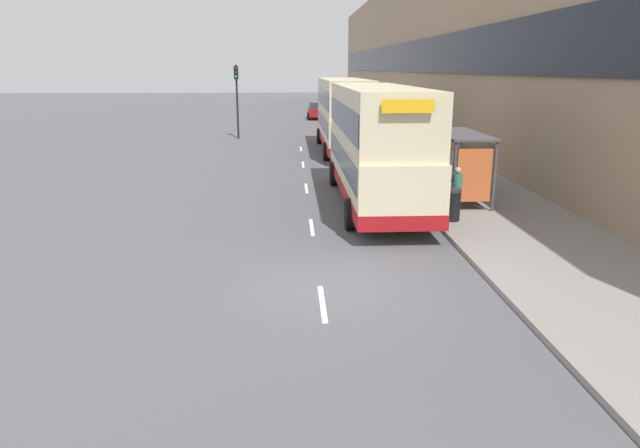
# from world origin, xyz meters

# --- Properties ---
(ground_plane) EXTENTS (220.00, 220.00, 0.00)m
(ground_plane) POSITION_xyz_m (0.00, 0.00, 0.00)
(ground_plane) COLOR #515156
(pavement) EXTENTS (5.00, 93.00, 0.14)m
(pavement) POSITION_xyz_m (6.50, 38.50, 0.07)
(pavement) COLOR gray
(pavement) RESTS_ON ground_plane
(terrace_facade) EXTENTS (3.10, 93.00, 12.85)m
(terrace_facade) POSITION_xyz_m (10.49, 38.50, 6.42)
(terrace_facade) COLOR #9E846B
(terrace_facade) RESTS_ON ground_plane
(lane_mark_0) EXTENTS (0.12, 2.00, 0.01)m
(lane_mark_0) POSITION_xyz_m (0.00, -0.84, 0.01)
(lane_mark_0) COLOR silver
(lane_mark_0) RESTS_ON ground_plane
(lane_mark_1) EXTENTS (0.12, 2.00, 0.01)m
(lane_mark_1) POSITION_xyz_m (0.00, 5.29, 0.01)
(lane_mark_1) COLOR silver
(lane_mark_1) RESTS_ON ground_plane
(lane_mark_2) EXTENTS (0.12, 2.00, 0.01)m
(lane_mark_2) POSITION_xyz_m (0.00, 11.42, 0.01)
(lane_mark_2) COLOR silver
(lane_mark_2) RESTS_ON ground_plane
(lane_mark_3) EXTENTS (0.12, 2.00, 0.01)m
(lane_mark_3) POSITION_xyz_m (0.00, 17.56, 0.01)
(lane_mark_3) COLOR silver
(lane_mark_3) RESTS_ON ground_plane
(lane_mark_4) EXTENTS (0.12, 2.00, 0.01)m
(lane_mark_4) POSITION_xyz_m (0.00, 23.69, 0.01)
(lane_mark_4) COLOR silver
(lane_mark_4) RESTS_ON ground_plane
(bus_shelter) EXTENTS (1.60, 4.20, 2.48)m
(bus_shelter) POSITION_xyz_m (5.77, 8.24, 1.88)
(bus_shelter) COLOR #4C4C51
(bus_shelter) RESTS_ON ground_plane
(double_decker_bus_near) EXTENTS (2.85, 10.92, 4.30)m
(double_decker_bus_near) POSITION_xyz_m (2.47, 8.37, 2.28)
(double_decker_bus_near) COLOR beige
(double_decker_bus_near) RESTS_ON ground_plane
(double_decker_bus_ahead) EXTENTS (2.85, 11.52, 4.30)m
(double_decker_bus_ahead) POSITION_xyz_m (2.58, 22.43, 2.29)
(double_decker_bus_ahead) COLOR beige
(double_decker_bus_ahead) RESTS_ON ground_plane
(car_0) EXTENTS (2.00, 4.15, 1.68)m
(car_0) POSITION_xyz_m (2.11, 45.54, 0.83)
(car_0) COLOR maroon
(car_0) RESTS_ON ground_plane
(pedestrian_at_shelter) EXTENTS (0.32, 0.32, 1.62)m
(pedestrian_at_shelter) POSITION_xyz_m (7.50, 10.58, 0.97)
(pedestrian_at_shelter) COLOR #23232D
(pedestrian_at_shelter) RESTS_ON ground_plane
(pedestrian_1) EXTENTS (0.33, 0.33, 1.67)m
(pedestrian_1) POSITION_xyz_m (7.17, 12.06, 1.00)
(pedestrian_1) COLOR #23232D
(pedestrian_1) RESTS_ON ground_plane
(pedestrian_2) EXTENTS (0.33, 0.33, 1.65)m
(pedestrian_2) POSITION_xyz_m (4.84, 5.98, 0.98)
(pedestrian_2) COLOR #23232D
(pedestrian_2) RESTS_ON ground_plane
(litter_bin) EXTENTS (0.55, 0.55, 1.05)m
(litter_bin) POSITION_xyz_m (4.55, 5.41, 0.67)
(litter_bin) COLOR black
(litter_bin) RESTS_ON ground_plane
(traffic_light_far_kerb) EXTENTS (0.30, 0.32, 5.16)m
(traffic_light_far_kerb) POSITION_xyz_m (-4.40, 29.38, 3.46)
(traffic_light_far_kerb) COLOR black
(traffic_light_far_kerb) RESTS_ON ground_plane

